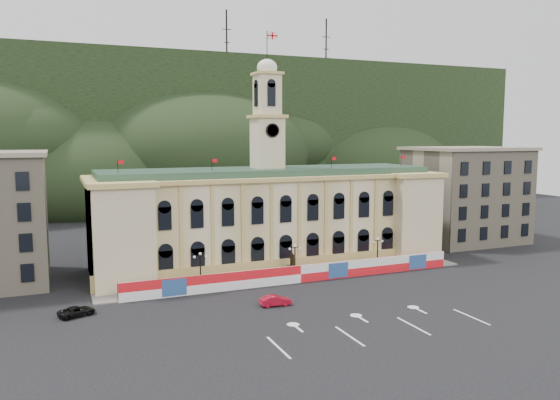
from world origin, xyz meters
name	(u,v)px	position (x,y,z in m)	size (l,w,h in m)	color
ground	(354,314)	(0.00, 0.00, 0.00)	(260.00, 260.00, 0.00)	black
lane_markings	(377,328)	(0.00, -5.00, 0.00)	(26.00, 10.00, 0.02)	white
hill_ridge	(161,140)	(0.03, 121.99, 19.48)	(230.00, 80.00, 64.00)	black
city_hall	(268,216)	(0.00, 27.63, 7.85)	(56.20, 17.60, 37.10)	beige
side_building_right	(466,194)	(43.00, 30.93, 9.33)	(21.00, 17.00, 18.60)	tan
hoarding_fence	(301,274)	(0.06, 15.07, 1.25)	(50.00, 0.44, 2.50)	red
pavement	(293,277)	(0.00, 17.75, 0.08)	(56.00, 5.50, 0.16)	slate
statue	(292,270)	(0.00, 18.00, 1.19)	(1.40, 1.40, 3.72)	#595651
lamp_left	(200,267)	(-14.00, 17.00, 3.07)	(1.96, 0.44, 5.15)	black
lamp_center	(295,258)	(0.00, 17.00, 3.07)	(1.96, 0.44, 5.15)	black
lamp_right	(378,251)	(14.00, 17.00, 3.07)	(1.96, 0.44, 5.15)	black
red_sedan	(275,301)	(-7.28, 6.49, 0.64)	(3.99, 1.63, 1.29)	#A10B1F
black_suv	(77,311)	(-30.00, 11.61, 0.58)	(4.59, 3.28, 1.16)	black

